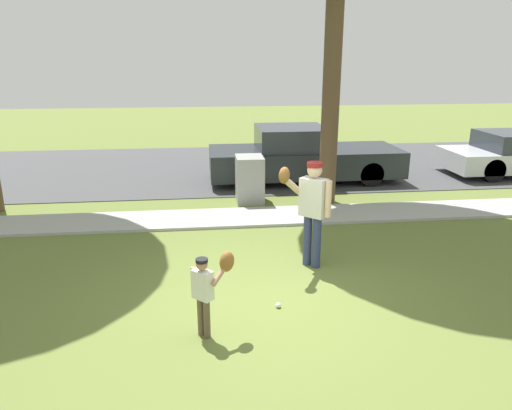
# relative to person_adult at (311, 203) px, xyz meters

# --- Properties ---
(ground_plane) EXTENTS (48.00, 48.00, 0.00)m
(ground_plane) POSITION_rel_person_adult_xyz_m (-0.88, 2.43, -1.09)
(ground_plane) COLOR olive
(sidewalk_strip) EXTENTS (36.00, 1.20, 0.06)m
(sidewalk_strip) POSITION_rel_person_adult_xyz_m (-0.88, 2.53, -1.06)
(sidewalk_strip) COLOR #A3A39E
(sidewalk_strip) RESTS_ON ground
(road_surface) EXTENTS (36.00, 6.80, 0.02)m
(road_surface) POSITION_rel_person_adult_xyz_m (-0.88, 7.53, -1.08)
(road_surface) COLOR #424244
(road_surface) RESTS_ON ground
(person_adult) EXTENTS (0.87, 0.52, 1.74)m
(person_adult) POSITION_rel_person_adult_xyz_m (0.00, 0.00, 0.00)
(person_adult) COLOR navy
(person_adult) RESTS_ON ground
(person_child) EXTENTS (0.57, 0.36, 1.07)m
(person_child) POSITION_rel_person_adult_xyz_m (-1.66, -1.84, -0.39)
(person_child) COLOR brown
(person_child) RESTS_ON ground
(baseball) EXTENTS (0.07, 0.07, 0.07)m
(baseball) POSITION_rel_person_adult_xyz_m (-0.72, -1.28, -1.05)
(baseball) COLOR white
(baseball) RESTS_ON ground
(utility_cabinet) EXTENTS (0.63, 0.76, 1.09)m
(utility_cabinet) POSITION_rel_person_adult_xyz_m (-0.60, 3.78, -0.54)
(utility_cabinet) COLOR gray
(utility_cabinet) RESTS_ON ground
(parked_pickup_dark) EXTENTS (5.20, 1.95, 1.48)m
(parked_pickup_dark) POSITION_rel_person_adult_xyz_m (1.03, 5.63, -0.41)
(parked_pickup_dark) COLOR #23282D
(parked_pickup_dark) RESTS_ON road_surface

